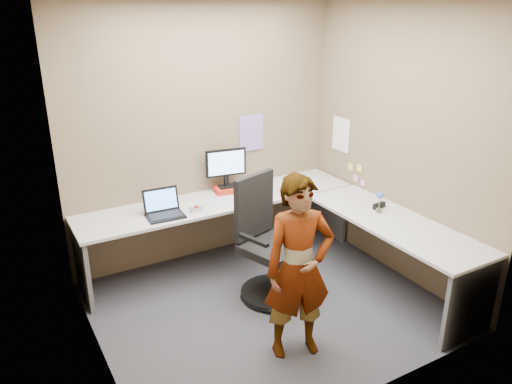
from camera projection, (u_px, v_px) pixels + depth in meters
ground at (268, 306)px, 4.64m from camera, size 3.00×3.00×0.00m
wall_back at (205, 134)px, 5.21m from camera, size 3.00×0.00×3.00m
wall_right at (401, 144)px, 4.85m from camera, size 0.00×2.70×2.70m
wall_left at (85, 201)px, 3.46m from camera, size 0.00×2.70×2.70m
desk at (286, 224)px, 4.95m from camera, size 2.98×2.58×0.73m
paper_ream at (227, 189)px, 5.37m from camera, size 0.30×0.24×0.05m
monitor at (226, 165)px, 5.29m from camera, size 0.44×0.15×0.42m
laptop at (163, 209)px, 4.77m from camera, size 0.36×0.31×0.25m
trackball_mouse at (196, 209)px, 4.86m from camera, size 0.12×0.08×0.07m
origami at (254, 199)px, 5.11m from camera, size 0.10×0.10×0.06m
stapler at (379, 206)px, 4.94m from camera, size 0.15×0.06×0.05m
flower at (380, 199)px, 4.80m from camera, size 0.07×0.07×0.22m
calendar_purple at (251, 133)px, 5.48m from camera, size 0.30×0.01×0.40m
calendar_white at (341, 134)px, 5.62m from camera, size 0.01×0.28×0.38m
sticky_note_a at (360, 168)px, 5.44m from camera, size 0.01×0.07×0.07m
sticky_note_b at (356, 178)px, 5.53m from camera, size 0.01×0.07×0.07m
sticky_note_c at (363, 183)px, 5.44m from camera, size 0.01×0.07×0.07m
sticky_note_d at (351, 167)px, 5.57m from camera, size 0.01×0.07×0.07m
office_chair at (268, 250)px, 4.67m from camera, size 0.67×0.65×1.16m
person at (299, 268)px, 3.80m from camera, size 0.62×0.48×1.49m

